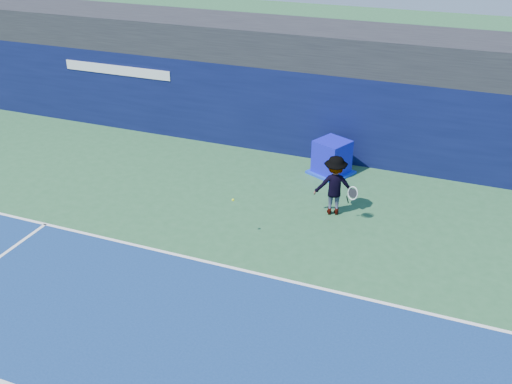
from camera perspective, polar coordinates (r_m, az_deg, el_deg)
ground at (r=12.44m, az=-11.16°, el=-14.26°), size 80.00×80.00×0.00m
baseline at (r=14.45m, az=-4.94°, el=-6.97°), size 24.00×0.10×0.01m
stadium_band at (r=20.36m, az=5.46°, el=14.56°), size 36.00×3.00×1.20m
back_wall_assembly at (r=20.03m, az=4.35°, el=8.11°), size 36.00×1.03×3.00m
equipment_cart at (r=18.76m, az=7.58°, el=3.32°), size 1.59×1.59×1.15m
tennis_player at (r=16.24m, az=7.86°, el=0.66°), size 1.40×0.98×1.78m
tennis_ball at (r=14.82m, az=-2.31°, el=-0.80°), size 0.07×0.07×0.07m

